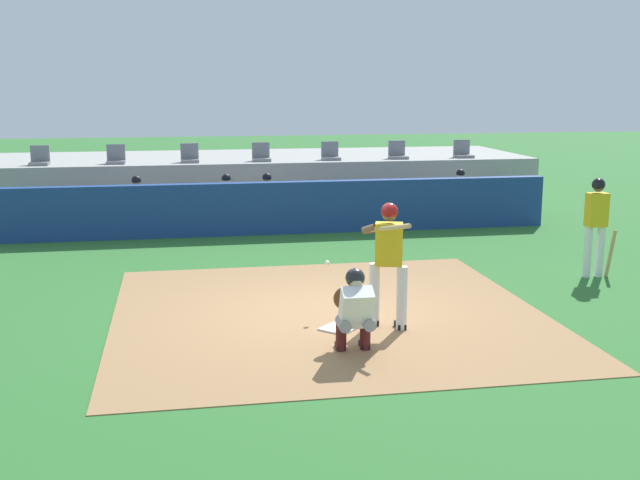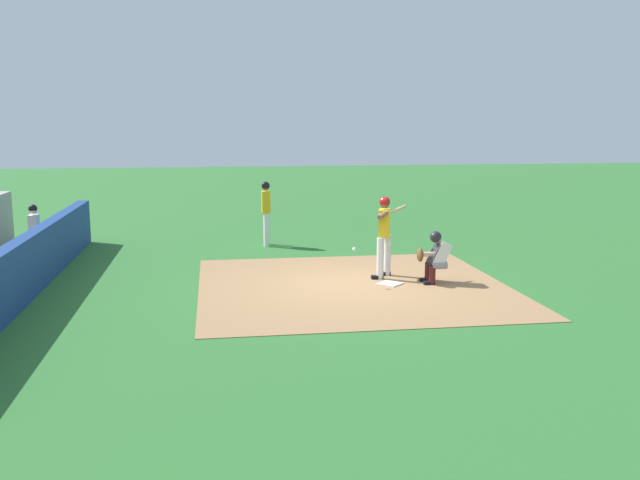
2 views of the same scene
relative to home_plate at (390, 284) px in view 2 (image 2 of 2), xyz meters
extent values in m
plane|color=#2D6B2D|center=(0.00, 0.80, -0.02)|extent=(80.00, 80.00, 0.00)
cube|color=#9E754C|center=(0.00, 0.80, -0.02)|extent=(6.40, 6.40, 0.01)
cube|color=white|center=(0.00, 0.00, 0.00)|extent=(0.62, 0.62, 0.02)
cylinder|color=silver|center=(0.53, 0.09, 0.44)|extent=(0.15, 0.15, 0.92)
cylinder|color=silver|center=(0.87, -0.16, 0.44)|extent=(0.15, 0.15, 0.92)
cube|color=gold|center=(0.70, -0.03, 1.20)|extent=(0.43, 0.33, 0.60)
sphere|color=brown|center=(0.70, -0.03, 1.63)|extent=(0.21, 0.21, 0.21)
sphere|color=maroon|center=(0.70, -0.03, 1.66)|extent=(0.24, 0.24, 0.24)
cylinder|color=brown|center=(0.44, 0.06, 1.41)|extent=(0.22, 0.27, 0.17)
cylinder|color=brown|center=(0.64, 0.06, 1.41)|extent=(0.56, 0.29, 0.18)
cylinder|color=tan|center=(0.61, -0.19, 1.45)|extent=(0.52, 0.74, 0.24)
cube|color=black|center=(0.53, 0.15, 0.02)|extent=(0.13, 0.26, 0.09)
cube|color=black|center=(0.87, -0.10, 0.02)|extent=(0.13, 0.26, 0.09)
cylinder|color=gray|center=(-0.16, -1.02, 0.40)|extent=(0.17, 0.32, 0.16)
cylinder|color=#4C1919|center=(-0.15, -0.87, 0.19)|extent=(0.14, 0.14, 0.42)
cube|color=black|center=(-0.15, -0.81, 0.02)|extent=(0.12, 0.24, 0.08)
cylinder|color=gray|center=(0.16, -1.03, 0.40)|extent=(0.17, 0.32, 0.16)
cylinder|color=#4C1919|center=(0.17, -0.88, 0.19)|extent=(0.14, 0.14, 0.42)
cube|color=black|center=(0.17, -0.82, 0.02)|extent=(0.12, 0.24, 0.08)
cube|color=white|center=(0.00, -1.08, 0.62)|extent=(0.41, 0.45, 0.57)
cube|color=#2D2D33|center=(0.01, -0.96, 0.62)|extent=(0.39, 0.26, 0.45)
sphere|color=beige|center=(0.01, -1.00, 0.96)|extent=(0.21, 0.21, 0.21)
sphere|color=#232328|center=(0.01, -0.98, 0.98)|extent=(0.25, 0.25, 0.25)
cylinder|color=beige|center=(-0.03, -0.85, 0.62)|extent=(0.11, 0.45, 0.10)
ellipsoid|color=brown|center=(-0.06, -0.62, 0.62)|extent=(0.28, 0.13, 0.30)
sphere|color=white|center=(-0.02, 0.79, 0.77)|extent=(0.07, 0.07, 0.07)
cylinder|color=silver|center=(5.00, 2.22, 0.44)|extent=(0.14, 0.14, 0.92)
cylinder|color=silver|center=(5.24, 2.22, 0.44)|extent=(0.14, 0.14, 0.92)
cube|color=gold|center=(5.12, 2.22, 1.20)|extent=(0.36, 0.22, 0.60)
sphere|color=brown|center=(5.12, 2.22, 1.62)|extent=(0.20, 0.20, 0.20)
sphere|color=black|center=(5.12, 2.22, 1.65)|extent=(0.23, 0.23, 0.23)
cylinder|color=tan|center=(5.42, 2.17, 0.40)|extent=(0.18, 0.06, 0.85)
cube|color=navy|center=(0.00, 7.30, 0.58)|extent=(13.00, 0.30, 1.20)
cube|color=maroon|center=(0.06, 7.80, 0.02)|extent=(0.11, 0.24, 0.08)
cylinder|color=#939399|center=(4.68, 8.05, 0.47)|extent=(0.15, 0.40, 0.15)
cylinder|color=#939399|center=(4.68, 7.85, 0.20)|extent=(0.13, 0.13, 0.45)
cube|color=maroon|center=(4.68, 7.80, 0.02)|extent=(0.11, 0.24, 0.08)
cylinder|color=#939399|center=(4.94, 8.05, 0.47)|extent=(0.15, 0.40, 0.15)
cylinder|color=#939399|center=(4.94, 7.85, 0.20)|extent=(0.13, 0.13, 0.45)
cube|color=maroon|center=(4.94, 7.80, 0.02)|extent=(0.11, 0.24, 0.08)
cube|color=white|center=(4.81, 8.27, 0.74)|extent=(0.36, 0.22, 0.54)
sphere|color=beige|center=(4.81, 8.27, 1.13)|extent=(0.20, 0.20, 0.20)
sphere|color=black|center=(4.81, 8.27, 1.17)|extent=(0.22, 0.22, 0.22)
cylinder|color=beige|center=(4.61, 8.13, 0.63)|extent=(0.09, 0.41, 0.22)
cylinder|color=beige|center=(5.01, 8.13, 0.63)|extent=(0.09, 0.41, 0.22)
camera|label=1|loc=(-2.15, -10.39, 3.42)|focal=44.03mm
camera|label=2|loc=(-13.99, 3.66, 3.38)|focal=39.16mm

